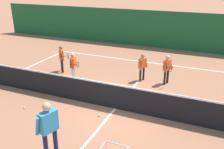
# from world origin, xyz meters

# --- Properties ---
(ground_plane) EXTENTS (120.00, 120.00, 0.00)m
(ground_plane) POSITION_xyz_m (0.00, 0.00, 0.00)
(ground_plane) COLOR #A86647
(line_baseline_far) EXTENTS (11.88, 0.08, 0.01)m
(line_baseline_far) POSITION_xyz_m (0.00, 5.57, 0.00)
(line_baseline_far) COLOR white
(line_baseline_far) RESTS_ON ground
(line_service_center) EXTENTS (0.08, 5.64, 0.01)m
(line_service_center) POSITION_xyz_m (0.00, 0.00, 0.00)
(line_service_center) COLOR white
(line_service_center) RESTS_ON ground
(tennis_net) EXTENTS (12.51, 0.08, 1.05)m
(tennis_net) POSITION_xyz_m (0.00, 0.00, 0.50)
(tennis_net) COLOR #333338
(tennis_net) RESTS_ON ground
(instructor) EXTENTS (0.44, 0.81, 1.62)m
(instructor) POSITION_xyz_m (-0.59, -3.04, 0.97)
(instructor) COLOR #191E4C
(instructor) RESTS_ON ground
(student_0) EXTENTS (0.68, 0.52, 1.35)m
(student_0) POSITION_xyz_m (-3.90, 2.46, 0.81)
(student_0) COLOR black
(student_0) RESTS_ON ground
(student_1) EXTENTS (0.52, 0.56, 1.28)m
(student_1) POSITION_xyz_m (-2.80, 1.75, 0.77)
(student_1) COLOR silver
(student_1) RESTS_ON ground
(student_2) EXTENTS (0.37, 0.52, 1.28)m
(student_2) POSITION_xyz_m (0.12, 2.92, 0.77)
(student_2) COLOR black
(student_2) RESTS_ON ground
(student_3) EXTENTS (0.42, 0.71, 1.33)m
(student_3) POSITION_xyz_m (1.22, 2.98, 0.80)
(student_3) COLOR black
(student_3) RESTS_ON ground
(tennis_ball_1) EXTENTS (0.07, 0.07, 0.07)m
(tennis_ball_1) POSITION_xyz_m (-0.31, -0.71, 0.03)
(tennis_ball_1) COLOR yellow
(tennis_ball_1) RESTS_ON ground
(tennis_ball_3) EXTENTS (0.07, 0.07, 0.07)m
(tennis_ball_3) POSITION_xyz_m (-3.06, -1.31, 0.03)
(tennis_ball_3) COLOR yellow
(tennis_ball_3) RESTS_ON ground
(windscreen_fence) EXTENTS (26.14, 0.08, 2.44)m
(windscreen_fence) POSITION_xyz_m (0.00, 8.88, 1.22)
(windscreen_fence) COLOR #1E5B2D
(windscreen_fence) RESTS_ON ground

